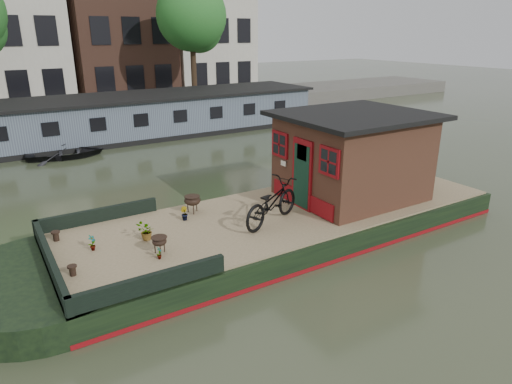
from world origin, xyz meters
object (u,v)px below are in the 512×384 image
cabin (352,155)px  bicycle (271,202)px  potted_plant_a (92,243)px  brazier_front (160,245)px  brazier_rear (193,204)px  dinghy (65,150)px

cabin → bicycle: size_ratio=1.93×
potted_plant_a → brazier_front: (1.20, -0.92, 0.02)m
cabin → brazier_front: size_ratio=10.16×
bicycle → potted_plant_a: bicycle is taller
brazier_front → brazier_rear: bearing=48.6°
bicycle → dinghy: size_ratio=0.64×
cabin → bicycle: bearing=-171.9°
cabin → brazier_front: cabin is taller
potted_plant_a → dinghy: bearing=82.9°
bicycle → potted_plant_a: (-4.16, 0.80, -0.36)m
potted_plant_a → brazier_front: 1.51m
brazier_front → bicycle: bearing=2.5°
dinghy → brazier_rear: bearing=-163.5°
brazier_front → brazier_rear: size_ratio=0.85×
potted_plant_a → brazier_front: bearing=-37.7°
potted_plant_a → dinghy: (1.39, 11.13, -0.50)m
brazier_rear → dinghy: 10.37m
bicycle → brazier_front: (-2.97, -0.13, -0.35)m
potted_plant_a → brazier_rear: brazier_rear is taller
cabin → potted_plant_a: bearing=177.1°
brazier_front → dinghy: brazier_front is taller
brazier_front → dinghy: (0.20, 12.06, -0.51)m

